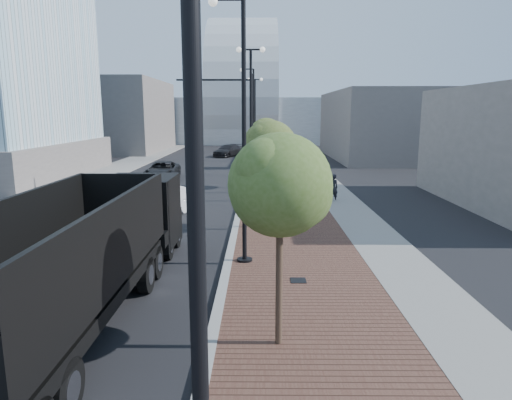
{
  "coord_description": "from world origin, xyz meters",
  "views": [
    {
      "loc": [
        1.15,
        -5.8,
        5.44
      ],
      "look_at": [
        1.0,
        12.0,
        2.0
      ],
      "focal_mm": 31.66,
      "sensor_mm": 36.0,
      "label": 1
    }
  ],
  "objects_px": {
    "white_sedan": "(156,202)",
    "pedestrian": "(333,188)",
    "dump_truck": "(114,242)",
    "dark_car_mid": "(162,171)"
  },
  "relations": [
    {
      "from": "white_sedan",
      "to": "pedestrian",
      "type": "xyz_separation_m",
      "value": [
        10.01,
        4.43,
        0.05
      ]
    },
    {
      "from": "white_sedan",
      "to": "dark_car_mid",
      "type": "xyz_separation_m",
      "value": [
        -2.63,
        14.03,
        -0.09
      ]
    },
    {
      "from": "dark_car_mid",
      "to": "dump_truck",
      "type": "bearing_deg",
      "value": -83.86
    },
    {
      "from": "white_sedan",
      "to": "dark_car_mid",
      "type": "relative_size",
      "value": 0.94
    },
    {
      "from": "dump_truck",
      "to": "dark_car_mid",
      "type": "xyz_separation_m",
      "value": [
        -3.54,
        23.6,
        -0.74
      ]
    },
    {
      "from": "dump_truck",
      "to": "white_sedan",
      "type": "bearing_deg",
      "value": 95.65
    },
    {
      "from": "dark_car_mid",
      "to": "white_sedan",
      "type": "bearing_deg",
      "value": -81.77
    },
    {
      "from": "white_sedan",
      "to": "pedestrian",
      "type": "distance_m",
      "value": 10.94
    },
    {
      "from": "white_sedan",
      "to": "pedestrian",
      "type": "height_order",
      "value": "pedestrian"
    },
    {
      "from": "white_sedan",
      "to": "pedestrian",
      "type": "bearing_deg",
      "value": 45.35
    }
  ]
}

